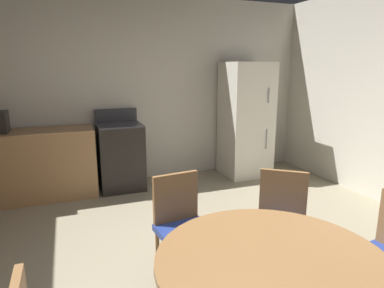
{
  "coord_description": "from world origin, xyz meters",
  "views": [
    {
      "loc": [
        -0.94,
        -1.99,
        1.69
      ],
      "look_at": [
        0.19,
        1.04,
        0.94
      ],
      "focal_mm": 31.43,
      "sensor_mm": 36.0,
      "label": 1
    }
  ],
  "objects_px": {
    "dining_table": "(271,286)",
    "chair_northeast": "(281,219)",
    "oven_range": "(121,156)",
    "refrigerator": "(246,120)",
    "chair_north": "(182,223)"
  },
  "relations": [
    {
      "from": "dining_table",
      "to": "chair_north",
      "type": "relative_size",
      "value": 1.36
    },
    {
      "from": "refrigerator",
      "to": "chair_northeast",
      "type": "xyz_separation_m",
      "value": [
        -1.06,
        -2.5,
        -0.38
      ]
    },
    {
      "from": "dining_table",
      "to": "chair_northeast",
      "type": "xyz_separation_m",
      "value": [
        0.64,
        0.81,
        -0.1
      ]
    },
    {
      "from": "refrigerator",
      "to": "dining_table",
      "type": "relative_size",
      "value": 1.49
    },
    {
      "from": "chair_north",
      "to": "dining_table",
      "type": "bearing_deg",
      "value": 0.0
    },
    {
      "from": "oven_range",
      "to": "chair_northeast",
      "type": "xyz_separation_m",
      "value": [
        0.88,
        -2.55,
        0.03
      ]
    },
    {
      "from": "oven_range",
      "to": "refrigerator",
      "type": "relative_size",
      "value": 0.62
    },
    {
      "from": "refrigerator",
      "to": "chair_northeast",
      "type": "distance_m",
      "value": 2.74
    },
    {
      "from": "oven_range",
      "to": "chair_north",
      "type": "relative_size",
      "value": 1.26
    },
    {
      "from": "refrigerator",
      "to": "chair_north",
      "type": "bearing_deg",
      "value": -128.7
    },
    {
      "from": "oven_range",
      "to": "chair_northeast",
      "type": "distance_m",
      "value": 2.7
    },
    {
      "from": "chair_northeast",
      "to": "refrigerator",
      "type": "bearing_deg",
      "value": -164.94
    },
    {
      "from": "refrigerator",
      "to": "chair_northeast",
      "type": "bearing_deg",
      "value": -113.1
    },
    {
      "from": "refrigerator",
      "to": "chair_northeast",
      "type": "height_order",
      "value": "refrigerator"
    },
    {
      "from": "refrigerator",
      "to": "chair_north",
      "type": "height_order",
      "value": "refrigerator"
    }
  ]
}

